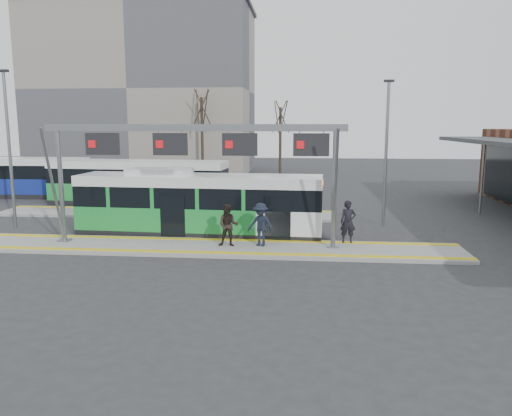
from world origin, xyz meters
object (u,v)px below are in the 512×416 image
(gantry, at_px, (197,149))
(passenger_a, at_px, (348,222))
(hero_bus, at_px, (199,205))
(passenger_c, at_px, (261,225))
(passenger_b, at_px, (228,225))

(gantry, xyz_separation_m, passenger_a, (6.54, 0.85, -3.20))
(hero_bus, relative_size, passenger_c, 6.33)
(gantry, xyz_separation_m, hero_bus, (-0.47, 2.47, -2.82))
(gantry, relative_size, passenger_c, 6.94)
(gantry, height_order, hero_bus, gantry)
(gantry, distance_m, hero_bus, 3.78)
(passenger_b, bearing_deg, passenger_c, 7.41)
(passenger_a, distance_m, passenger_c, 3.89)
(passenger_c, bearing_deg, gantry, -161.14)
(gantry, height_order, passenger_c, gantry)
(hero_bus, height_order, passenger_c, hero_bus)
(passenger_a, height_order, passenger_c, passenger_a)
(passenger_a, relative_size, passenger_b, 1.04)
(gantry, distance_m, passenger_a, 7.33)
(hero_bus, xyz_separation_m, passenger_a, (7.01, -1.63, -0.38))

